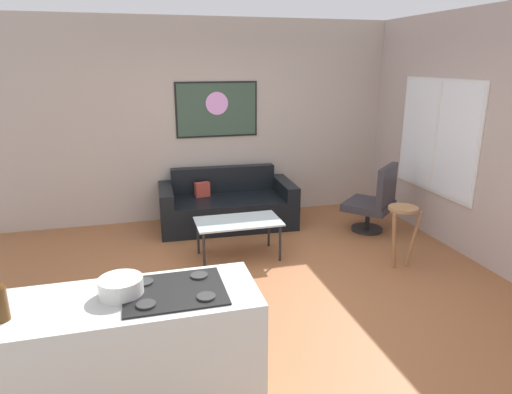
{
  "coord_description": "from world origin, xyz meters",
  "views": [
    {
      "loc": [
        -1.09,
        -3.96,
        2.22
      ],
      "look_at": [
        0.22,
        0.9,
        0.7
      ],
      "focal_mm": 31.63,
      "sensor_mm": 36.0,
      "label": 1
    }
  ],
  "objects_px": {
    "armchair": "(375,201)",
    "mixing_bowl": "(121,287)",
    "wall_painting": "(217,109)",
    "bar_stool": "(402,221)",
    "couch": "(227,207)",
    "coffee_table": "(238,224)"
  },
  "relations": [
    {
      "from": "bar_stool",
      "to": "mixing_bowl",
      "type": "relative_size",
      "value": 2.65
    },
    {
      "from": "mixing_bowl",
      "to": "wall_painting",
      "type": "relative_size",
      "value": 0.23
    },
    {
      "from": "armchair",
      "to": "coffee_table",
      "type": "bearing_deg",
      "value": -170.28
    },
    {
      "from": "couch",
      "to": "armchair",
      "type": "relative_size",
      "value": 2.02
    },
    {
      "from": "couch",
      "to": "armchair",
      "type": "bearing_deg",
      "value": -22.89
    },
    {
      "from": "armchair",
      "to": "mixing_bowl",
      "type": "bearing_deg",
      "value": -140.59
    },
    {
      "from": "armchair",
      "to": "wall_painting",
      "type": "relative_size",
      "value": 0.8
    },
    {
      "from": "couch",
      "to": "wall_painting",
      "type": "bearing_deg",
      "value": 93.74
    },
    {
      "from": "bar_stool",
      "to": "wall_painting",
      "type": "xyz_separation_m",
      "value": [
        -1.63,
        2.25,
        1.04
      ]
    },
    {
      "from": "couch",
      "to": "mixing_bowl",
      "type": "distance_m",
      "value": 3.7
    },
    {
      "from": "couch",
      "to": "mixing_bowl",
      "type": "relative_size",
      "value": 7.18
    },
    {
      "from": "wall_painting",
      "to": "bar_stool",
      "type": "bearing_deg",
      "value": -54.05
    },
    {
      "from": "couch",
      "to": "armchair",
      "type": "distance_m",
      "value": 2.02
    },
    {
      "from": "armchair",
      "to": "wall_painting",
      "type": "bearing_deg",
      "value": 147.01
    },
    {
      "from": "coffee_table",
      "to": "mixing_bowl",
      "type": "xyz_separation_m",
      "value": [
        -1.23,
        -2.27,
        0.53
      ]
    },
    {
      "from": "coffee_table",
      "to": "armchair",
      "type": "relative_size",
      "value": 1.05
    },
    {
      "from": "coffee_table",
      "to": "mixing_bowl",
      "type": "height_order",
      "value": "mixing_bowl"
    },
    {
      "from": "coffee_table",
      "to": "mixing_bowl",
      "type": "distance_m",
      "value": 2.64
    },
    {
      "from": "coffee_table",
      "to": "armchair",
      "type": "bearing_deg",
      "value": 9.72
    },
    {
      "from": "coffee_table",
      "to": "bar_stool",
      "type": "bearing_deg",
      "value": -22.2
    },
    {
      "from": "coffee_table",
      "to": "bar_stool",
      "type": "relative_size",
      "value": 1.41
    },
    {
      "from": "bar_stool",
      "to": "wall_painting",
      "type": "height_order",
      "value": "wall_painting"
    }
  ]
}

